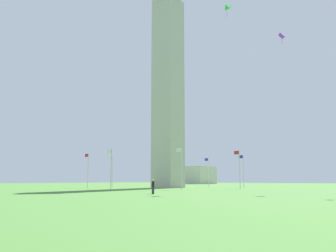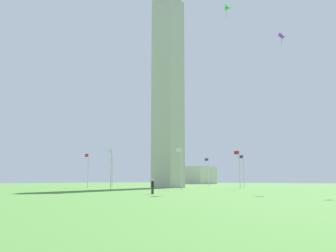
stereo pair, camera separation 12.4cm
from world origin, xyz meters
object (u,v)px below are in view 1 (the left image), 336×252
obelisk_monument (168,79)px  flagpole_e (111,167)px  flagpole_ne (88,169)px  kite_green_delta (227,8)px  flagpole_n (112,170)px  kite_purple_box (282,36)px  flagpole_w (208,170)px  flagpole_nw (159,171)px  distant_building (187,175)px  flagpole_s (239,167)px  flagpole_sw (243,169)px  flagpole_se (181,166)px  person_black_shirt (153,187)px

obelisk_monument → flagpole_e: size_ratio=6.65×
flagpole_ne → kite_green_delta: (-30.29, -4.32, 27.65)m
flagpole_n → kite_purple_box: kite_purple_box is taller
flagpole_e → flagpole_w: bearing=-90.0°
flagpole_nw → distant_building: 66.23m
flagpole_n → flagpole_nw: 12.66m
flagpole_e → flagpole_s: 23.40m
flagpole_nw → flagpole_w: bearing=-157.5°
flagpole_s → flagpole_sw: (4.85, -11.70, 0.00)m
flagpole_ne → flagpole_nw: bearing=-90.0°
flagpole_e → flagpole_se: size_ratio=1.00×
flagpole_e → person_black_shirt: bearing=147.3°
flagpole_sw → distant_building: (54.54, -58.45, -0.31)m
flagpole_n → flagpole_nw: (-4.85, -11.70, 0.00)m
flagpole_ne → flagpole_e: size_ratio=1.00×
person_black_shirt → flagpole_e: bearing=6.0°
distant_building → flagpole_se: bearing=123.7°
flagpole_n → person_black_shirt: size_ratio=4.23×
flagpole_nw → kite_purple_box: kite_purple_box is taller
flagpole_s → kite_purple_box: bearing=146.0°
flagpole_nw → kite_purple_box: 48.85m
obelisk_monument → flagpole_ne: 25.70m
flagpole_s → flagpole_ne: bearing=22.5°
flagpole_s → distant_building: 91.91m
flagpole_nw → flagpole_ne: bearing=90.0°
kite_green_delta → kite_purple_box: (-9.72, 0.56, -7.67)m
flagpole_sw → flagpole_nw: (23.40, -0.00, 0.00)m
flagpole_n → flagpole_se: size_ratio=1.00×
person_black_shirt → obelisk_monument: bearing=-17.0°
flagpole_e → kite_purple_box: kite_purple_box is taller
obelisk_monument → flagpole_nw: bearing=-44.8°
flagpole_n → kite_purple_box: (-44.86, 7.94, 19.98)m
flagpole_e → kite_green_delta: 34.56m
flagpole_ne → kite_purple_box: 44.88m
flagpole_w → flagpole_e: bearing=90.0°
person_black_shirt → kite_green_delta: size_ratio=0.64×
obelisk_monument → flagpole_ne: size_ratio=6.65×
flagpole_ne → person_black_shirt: size_ratio=4.23×
flagpole_se → kite_green_delta: (-6.89, -4.32, 27.65)m
flagpole_se → kite_purple_box: size_ratio=3.86×
flagpole_ne → person_black_shirt: bearing=150.8°
flagpole_ne → flagpole_sw: bearing=-135.0°
flagpole_ne → flagpole_nw: (-0.00, -23.40, 0.00)m
obelisk_monument → kite_green_delta: 21.50m
flagpole_ne → distant_building: distant_building is taller
kite_purple_box → distant_building: size_ratio=0.08×
obelisk_monument → distant_building: obelisk_monument is taller
flagpole_ne → distant_building: (31.13, -81.86, -0.31)m
flagpole_s → flagpole_w: 23.40m
flagpole_ne → flagpole_sw: 33.09m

